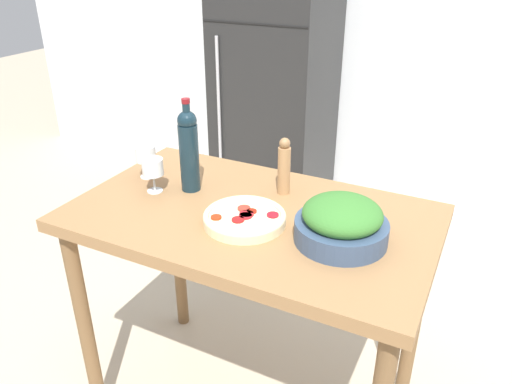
# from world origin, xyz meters

# --- Properties ---
(wall_back) EXTENTS (6.40, 0.08, 2.60)m
(wall_back) POSITION_xyz_m (0.00, 2.06, 1.30)
(wall_back) COLOR silver
(wall_back) RESTS_ON ground_plane
(refrigerator) EXTENTS (0.69, 0.69, 1.84)m
(refrigerator) POSITION_xyz_m (-0.68, 1.69, 0.92)
(refrigerator) COLOR black
(refrigerator) RESTS_ON ground_plane
(prep_counter) EXTENTS (1.22, 0.73, 0.92)m
(prep_counter) POSITION_xyz_m (0.00, 0.00, 0.80)
(prep_counter) COLOR olive
(prep_counter) RESTS_ON ground_plane
(wine_bottle) EXTENTS (0.07, 0.07, 0.34)m
(wine_bottle) POSITION_xyz_m (-0.28, 0.06, 1.08)
(wine_bottle) COLOR #142833
(wine_bottle) RESTS_ON prep_counter
(wine_glass_near) EXTENTS (0.08, 0.08, 0.13)m
(wine_glass_near) POSITION_xyz_m (-0.39, -0.02, 1.02)
(wine_glass_near) COLOR silver
(wine_glass_near) RESTS_ON prep_counter
(wine_glass_far) EXTENTS (0.08, 0.08, 0.13)m
(wine_glass_far) POSITION_xyz_m (-0.49, 0.07, 1.02)
(wine_glass_far) COLOR silver
(wine_glass_far) RESTS_ON prep_counter
(pepper_mill) EXTENTS (0.05, 0.05, 0.21)m
(pepper_mill) POSITION_xyz_m (0.04, 0.18, 1.03)
(pepper_mill) COLOR #AD7F51
(pepper_mill) RESTS_ON prep_counter
(salad_bowl) EXTENTS (0.28, 0.28, 0.14)m
(salad_bowl) POSITION_xyz_m (0.33, -0.04, 0.99)
(salad_bowl) COLOR #384C6B
(salad_bowl) RESTS_ON prep_counter
(homemade_pizza) EXTENTS (0.27, 0.27, 0.04)m
(homemade_pizza) POSITION_xyz_m (0.01, -0.08, 0.94)
(homemade_pizza) COLOR beige
(homemade_pizza) RESTS_ON prep_counter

